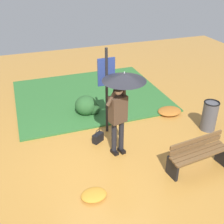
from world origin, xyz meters
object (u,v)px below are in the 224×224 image
Objects in this scene: trash_bin at (210,116)px; handbag at (98,138)px; person_with_umbrella at (121,93)px; park_bench at (198,154)px; info_sign_post at (106,82)px.

handbag is at bearing 172.05° from trash_bin.
person_with_umbrella is 2.45× the size of trash_bin.
handbag is 3.04m from trash_bin.
handbag is 0.26× the size of park_bench.
trash_bin is (1.24, 1.30, 0.02)m from park_bench.
park_bench is 1.80m from trash_bin.
info_sign_post reaches higher than handbag.
trash_bin is (2.62, -0.83, -1.03)m from info_sign_post.
trash_bin is at bearing 2.82° from person_with_umbrella.
info_sign_post is at bearing 91.52° from person_with_umbrella.
handbag is 2.47m from park_bench.
handbag is at bearing -132.85° from info_sign_post.
park_bench is at bearing -44.34° from handbag.
person_with_umbrella is at bearing -53.63° from handbag.
park_bench is 1.68× the size of trash_bin.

